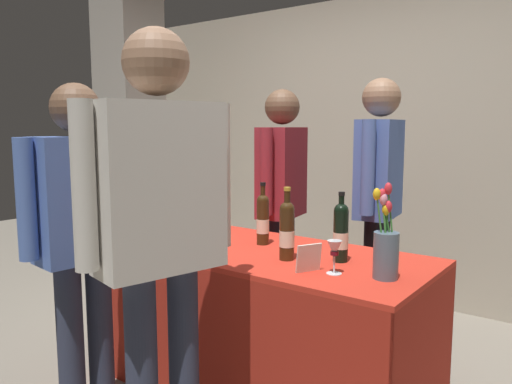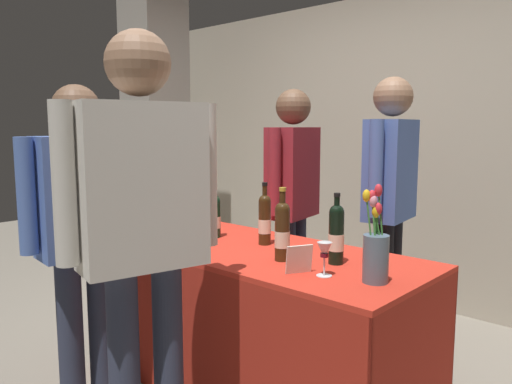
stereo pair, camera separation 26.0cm
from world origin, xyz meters
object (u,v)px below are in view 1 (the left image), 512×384
(featured_wine_bottle, at_px, (263,219))
(display_bottle_0, at_px, (168,224))
(concrete_pillar, at_px, (131,127))
(vendor_presenter, at_px, (379,189))
(taster_foreground_right, at_px, (81,227))
(wine_glass_near_vendor, at_px, (334,250))
(tasting_table, at_px, (256,292))
(flower_vase, at_px, (386,248))

(featured_wine_bottle, relative_size, display_bottle_0, 1.13)
(concrete_pillar, relative_size, vendor_presenter, 1.65)
(vendor_presenter, relative_size, taster_foreground_right, 1.06)
(wine_glass_near_vendor, distance_m, taster_foreground_right, 1.16)
(concrete_pillar, height_order, display_bottle_0, concrete_pillar)
(concrete_pillar, height_order, wine_glass_near_vendor, concrete_pillar)
(featured_wine_bottle, bearing_deg, vendor_presenter, 67.53)
(tasting_table, xyz_separation_m, vendor_presenter, (0.29, 0.89, 0.48))
(concrete_pillar, relative_size, tasting_table, 1.55)
(flower_vase, distance_m, vendor_presenter, 1.08)
(wine_glass_near_vendor, height_order, taster_foreground_right, taster_foreground_right)
(tasting_table, bearing_deg, vendor_presenter, 71.64)
(flower_vase, bearing_deg, featured_wine_bottle, 166.04)
(display_bottle_0, xyz_separation_m, flower_vase, (1.13, 0.17, 0.00))
(concrete_pillar, bearing_deg, wine_glass_near_vendor, -22.24)
(wine_glass_near_vendor, bearing_deg, tasting_table, 163.50)
(featured_wine_bottle, xyz_separation_m, taster_foreground_right, (-0.43, -0.83, 0.04))
(concrete_pillar, height_order, featured_wine_bottle, concrete_pillar)
(tasting_table, xyz_separation_m, featured_wine_bottle, (-0.03, 0.10, 0.38))
(vendor_presenter, bearing_deg, taster_foreground_right, -32.90)
(taster_foreground_right, bearing_deg, flower_vase, -55.26)
(featured_wine_bottle, bearing_deg, concrete_pillar, 158.44)
(vendor_presenter, bearing_deg, display_bottle_0, -38.39)
(display_bottle_0, xyz_separation_m, wine_glass_near_vendor, (0.93, 0.10, -0.02))
(tasting_table, distance_m, featured_wine_bottle, 0.39)
(display_bottle_0, distance_m, taster_foreground_right, 0.48)
(display_bottle_0, height_order, taster_foreground_right, taster_foreground_right)
(featured_wine_bottle, relative_size, taster_foreground_right, 0.21)
(featured_wine_bottle, distance_m, taster_foreground_right, 0.94)
(flower_vase, bearing_deg, concrete_pillar, 160.44)
(concrete_pillar, distance_m, display_bottle_0, 2.15)
(display_bottle_0, height_order, flower_vase, flower_vase)
(concrete_pillar, relative_size, featured_wine_bottle, 8.30)
(tasting_table, relative_size, display_bottle_0, 6.04)
(tasting_table, distance_m, vendor_presenter, 1.05)
(wine_glass_near_vendor, relative_size, flower_vase, 0.36)
(vendor_presenter, bearing_deg, tasting_table, -26.19)
(vendor_presenter, height_order, taster_foreground_right, vendor_presenter)
(display_bottle_0, xyz_separation_m, vendor_presenter, (0.68, 1.15, 0.12))
(display_bottle_0, bearing_deg, featured_wine_bottle, 45.76)
(tasting_table, bearing_deg, taster_foreground_right, -122.33)
(taster_foreground_right, bearing_deg, display_bottle_0, -2.69)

